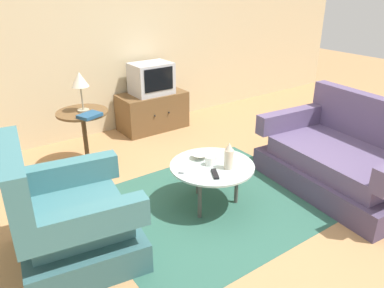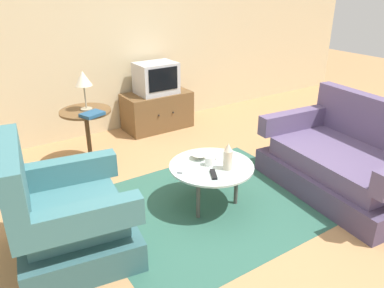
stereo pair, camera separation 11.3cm
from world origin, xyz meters
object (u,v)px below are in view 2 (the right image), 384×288
at_px(mug, 209,161).
at_px(tv_stand, 157,111).
at_px(book, 92,114).
at_px(vase, 228,157).
at_px(coffee_table, 211,169).
at_px(couch, 348,163).
at_px(tv_remote_dark, 214,174).
at_px(table_lamp, 83,80).
at_px(television, 156,78).
at_px(armchair, 66,219).
at_px(side_table, 87,125).
at_px(bowl, 200,156).
at_px(tv_remote_silver, 183,168).

bearing_deg(mug, tv_stand, 74.15).
bearing_deg(book, vase, -83.17).
xyz_separation_m(coffee_table, book, (-0.63, 1.26, 0.28)).
xyz_separation_m(couch, mug, (-1.34, 0.52, 0.18)).
bearing_deg(tv_remote_dark, table_lamp, -134.49).
bearing_deg(vase, table_lamp, 113.16).
xyz_separation_m(television, mug, (-0.58, -2.03, -0.26)).
relative_size(table_lamp, book, 1.60).
xyz_separation_m(armchair, couch, (2.64, -0.56, -0.03)).
height_order(couch, tv_stand, couch).
xyz_separation_m(couch, tv_remote_dark, (-1.42, 0.34, 0.15)).
height_order(coffee_table, television, television).
bearing_deg(side_table, tv_stand, 25.45).
relative_size(armchair, bowl, 6.42).
xyz_separation_m(vase, book, (-0.70, 1.39, 0.12)).
relative_size(table_lamp, mug, 3.51).
bearing_deg(vase, book, 116.79).
height_order(coffee_table, table_lamp, table_lamp).
distance_m(side_table, mug, 1.59).
xyz_separation_m(tv_stand, tv_remote_dark, (-0.66, -2.21, 0.18)).
relative_size(coffee_table, table_lamp, 1.79).
bearing_deg(tv_remote_dark, mug, -177.03).
height_order(table_lamp, mug, table_lamp).
bearing_deg(vase, television, 77.35).
distance_m(couch, television, 2.70).
bearing_deg(coffee_table, side_table, 113.17).
height_order(couch, tv_remote_silver, couch).
height_order(couch, vase, couch).
relative_size(armchair, tv_stand, 1.09).
distance_m(couch, coffee_table, 1.42).
bearing_deg(armchair, mug, 97.35).
xyz_separation_m(armchair, bowl, (1.30, 0.12, 0.13)).
bearing_deg(bowl, table_lamp, 114.89).
bearing_deg(couch, side_table, 50.34).
relative_size(couch, vase, 6.68).
bearing_deg(couch, bowl, 68.88).
bearing_deg(tv_stand, mug, -105.85).
distance_m(couch, tv_stand, 2.66).
xyz_separation_m(coffee_table, vase, (0.07, -0.14, 0.15)).
distance_m(couch, vase, 1.33).
xyz_separation_m(coffee_table, mug, (-0.02, 0.01, 0.08)).
bearing_deg(coffee_table, bowl, 94.18).
bearing_deg(tv_remote_dark, vase, 127.51).
xyz_separation_m(couch, table_lamp, (-1.94, 1.98, 0.69)).
xyz_separation_m(television, book, (-1.19, -0.79, -0.06)).
bearing_deg(coffee_table, tv_stand, 74.68).
bearing_deg(tv_stand, side_table, -154.55).
height_order(armchair, vase, armchair).
bearing_deg(table_lamp, tv_remote_silver, -75.78).
bearing_deg(bowl, tv_remote_dark, -104.64).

